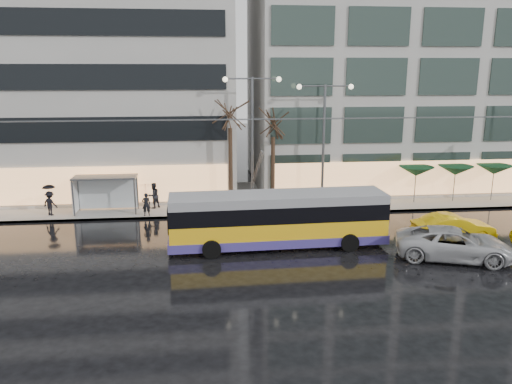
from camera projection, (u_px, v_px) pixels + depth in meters
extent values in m
plane|color=black|center=(234.00, 268.00, 24.77)|extent=(140.00, 140.00, 0.00)
cube|color=gray|center=(248.00, 197.00, 38.48)|extent=(80.00, 10.00, 0.15)
cube|color=slate|center=(255.00, 215.00, 33.70)|extent=(80.00, 0.10, 0.15)
cube|color=#A8A5A0|center=(13.00, 50.00, 38.87)|extent=(34.00, 14.00, 22.00)
cube|color=#A8A5A0|center=(443.00, 33.00, 42.06)|extent=(32.00, 14.00, 25.00)
cube|color=yellow|center=(278.00, 229.00, 27.57)|extent=(11.89, 2.86, 1.48)
cube|color=#43378A|center=(278.00, 238.00, 27.69)|extent=(11.93, 2.90, 0.49)
cube|color=black|center=(278.00, 210.00, 27.32)|extent=(11.91, 2.88, 0.89)
cube|color=gray|center=(278.00, 198.00, 27.16)|extent=(11.89, 2.86, 0.49)
cube|color=black|center=(381.00, 209.00, 28.15)|extent=(0.14, 2.27, 1.28)
cube|color=black|center=(169.00, 217.00, 26.56)|extent=(0.14, 2.27, 1.28)
cylinder|color=black|center=(336.00, 229.00, 29.39)|extent=(1.00, 0.38, 0.98)
cylinder|color=black|center=(350.00, 243.00, 27.02)|extent=(1.00, 0.38, 0.98)
cylinder|color=black|center=(209.00, 234.00, 28.39)|extent=(1.00, 0.38, 0.98)
cylinder|color=black|center=(212.00, 249.00, 26.02)|extent=(1.00, 0.38, 0.98)
cylinder|color=#595B60|center=(258.00, 170.00, 27.59)|extent=(0.18, 3.66, 2.59)
cylinder|color=#595B60|center=(257.00, 168.00, 28.06)|extent=(0.18, 3.66, 2.59)
cylinder|color=#595B60|center=(244.00, 120.00, 28.82)|extent=(42.00, 0.04, 0.04)
cylinder|color=#595B60|center=(243.00, 119.00, 29.30)|extent=(42.00, 0.04, 0.04)
cube|color=#595B60|center=(105.00, 177.00, 33.49)|extent=(4.20, 1.60, 0.12)
cube|color=silver|center=(108.00, 193.00, 34.46)|extent=(4.00, 0.05, 2.20)
cube|color=white|center=(75.00, 196.00, 33.58)|extent=(0.10, 1.40, 2.20)
cylinder|color=#595B60|center=(73.00, 199.00, 32.91)|extent=(0.10, 0.10, 2.40)
cylinder|color=#595B60|center=(78.00, 193.00, 34.26)|extent=(0.10, 0.10, 2.40)
cylinder|color=#595B60|center=(135.00, 197.00, 33.31)|extent=(0.10, 0.10, 2.40)
cylinder|color=#595B60|center=(137.00, 192.00, 34.66)|extent=(0.10, 0.10, 2.40)
cylinder|color=#595B60|center=(252.00, 144.00, 34.31)|extent=(0.18, 0.18, 9.00)
cylinder|color=#595B60|center=(239.00, 79.00, 33.18)|extent=(1.80, 0.10, 0.10)
cylinder|color=#595B60|center=(266.00, 79.00, 33.36)|extent=(1.80, 0.10, 0.10)
sphere|color=#FFF2CC|center=(225.00, 79.00, 33.10)|extent=(0.36, 0.36, 0.36)
sphere|color=#FFF2CC|center=(279.00, 79.00, 33.46)|extent=(0.36, 0.36, 0.36)
cylinder|color=#595B60|center=(323.00, 147.00, 34.87)|extent=(0.18, 0.18, 8.50)
cylinder|color=#595B60|center=(312.00, 86.00, 33.80)|extent=(1.80, 0.10, 0.10)
cylinder|color=#595B60|center=(338.00, 86.00, 33.98)|extent=(1.80, 0.10, 0.10)
sphere|color=#FFF2CC|center=(299.00, 87.00, 33.72)|extent=(0.36, 0.36, 0.36)
sphere|color=#FFF2CC|center=(351.00, 87.00, 34.09)|extent=(0.36, 0.36, 0.36)
cylinder|color=black|center=(231.00, 168.00, 34.75)|extent=(0.28, 0.28, 5.60)
cylinder|color=black|center=(273.00, 172.00, 35.33)|extent=(0.28, 0.28, 4.90)
cylinder|color=#595B60|center=(415.00, 187.00, 36.52)|extent=(0.06, 0.06, 2.20)
cone|color=#103A1D|center=(416.00, 171.00, 36.24)|extent=(2.50, 2.50, 0.70)
cylinder|color=#595B60|center=(454.00, 186.00, 36.83)|extent=(0.06, 0.06, 2.20)
cone|color=#103A1D|center=(455.00, 170.00, 36.54)|extent=(2.50, 2.50, 0.70)
cylinder|color=#595B60|center=(492.00, 185.00, 37.13)|extent=(0.06, 0.06, 2.20)
cone|color=#103A1D|center=(494.00, 170.00, 36.85)|extent=(2.50, 2.50, 0.70)
imported|color=yellow|center=(453.00, 228.00, 28.75)|extent=(4.63, 1.66, 1.52)
imported|color=#AAAAAE|center=(454.00, 244.00, 25.89)|extent=(6.44, 4.44, 1.64)
imported|color=black|center=(146.00, 204.00, 33.11)|extent=(0.61, 0.45, 1.55)
imported|color=#DF4A5C|center=(146.00, 190.00, 32.87)|extent=(1.09, 1.10, 0.88)
imported|color=black|center=(154.00, 196.00, 34.94)|extent=(1.10, 1.10, 1.80)
imported|color=black|center=(50.00, 203.00, 33.22)|extent=(1.21, 1.01, 1.63)
imported|color=black|center=(49.00, 190.00, 33.00)|extent=(1.10, 1.10, 0.72)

